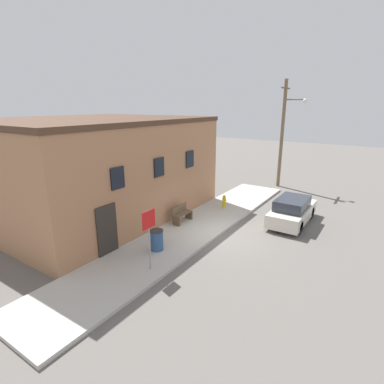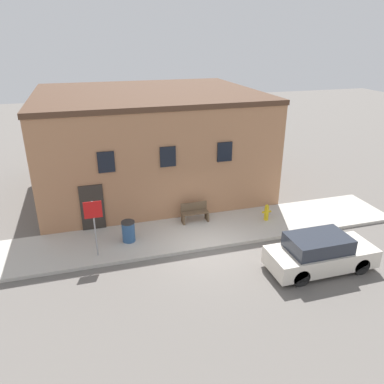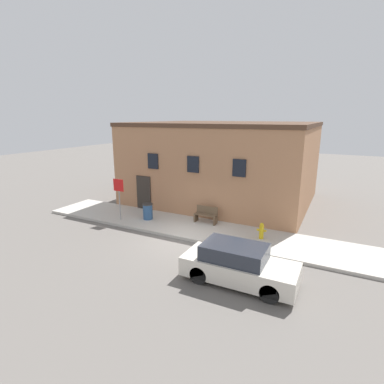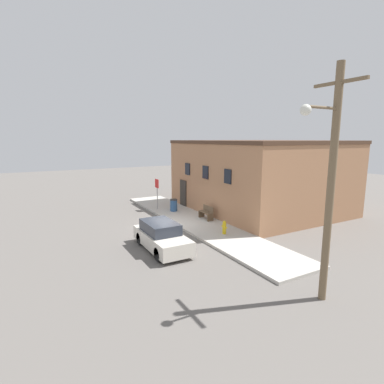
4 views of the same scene
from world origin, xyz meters
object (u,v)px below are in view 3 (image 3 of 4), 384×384
object	(u,v)px
fire_hydrant	(261,231)
stop_sign	(119,192)
trash_bin	(148,211)
parked_car	(238,265)
bench	(206,215)

from	to	relation	value
fire_hydrant	stop_sign	distance (m)	7.79
fire_hydrant	trash_bin	size ratio (longest dim) A/B	0.87
fire_hydrant	parked_car	size ratio (longest dim) A/B	0.19
bench	fire_hydrant	bearing A→B (deg)	-13.95
trash_bin	stop_sign	bearing A→B (deg)	-149.49
bench	trash_bin	world-z (taller)	trash_bin
fire_hydrant	bench	size ratio (longest dim) A/B	0.63
stop_sign	parked_car	world-z (taller)	stop_sign
bench	stop_sign	bearing A→B (deg)	-159.03
fire_hydrant	bench	bearing A→B (deg)	166.05
fire_hydrant	bench	world-z (taller)	bench
stop_sign	parked_car	bearing A→B (deg)	-21.12
bench	parked_car	bearing A→B (deg)	-54.45
fire_hydrant	parked_car	world-z (taller)	parked_car
bench	trash_bin	distance (m)	3.26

